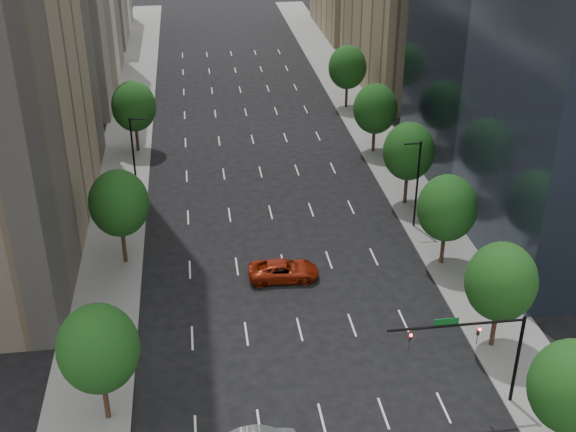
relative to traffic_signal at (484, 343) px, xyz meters
name	(u,v)px	position (x,y,z in m)	size (l,w,h in m)	color
sidewalk_left	(115,221)	(-26.03, 30.00, -5.10)	(6.00, 200.00, 0.15)	slate
sidewalk_right	(418,202)	(4.97, 30.00, -5.10)	(6.00, 200.00, 0.15)	slate
tree_right_0	(572,387)	(3.47, -5.00, 0.22)	(5.20, 5.20, 8.39)	#382316
tree_right_1	(501,282)	(3.47, 6.00, 0.58)	(5.20, 5.20, 8.75)	#382316
tree_right_2	(447,208)	(3.47, 18.00, 0.43)	(5.20, 5.20, 8.61)	#382316
tree_right_3	(409,151)	(3.47, 30.00, 0.72)	(5.20, 5.20, 8.89)	#382316
tree_right_4	(375,109)	(3.47, 44.00, 0.29)	(5.20, 5.20, 8.46)	#382316
tree_right_5	(347,67)	(3.47, 60.00, 0.58)	(5.20, 5.20, 8.75)	#382316
tree_left_0	(98,349)	(-24.53, 2.00, 0.58)	(5.20, 5.20, 8.75)	#382316
tree_left_1	(119,203)	(-24.53, 22.00, 0.79)	(5.20, 5.20, 8.97)	#382316
tree_left_2	(134,106)	(-24.53, 48.00, 0.50)	(5.20, 5.20, 8.68)	#382316
streetlight_rn	(417,182)	(2.91, 25.00, -0.33)	(1.70, 0.20, 9.00)	black
streetlight_ln	(134,156)	(-23.96, 35.00, -0.33)	(1.70, 0.20, 9.00)	black
traffic_signal	(484,343)	(0.00, 0.00, 0.00)	(9.12, 0.40, 7.38)	black
car_red_far	(284,270)	(-10.83, 17.44, -4.33)	(2.80, 6.08, 1.69)	maroon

